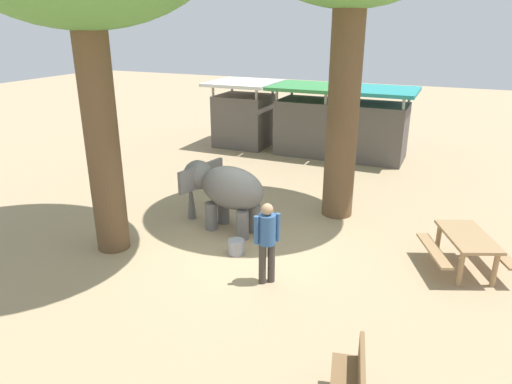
% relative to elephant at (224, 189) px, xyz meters
% --- Properties ---
extents(ground_plane, '(60.00, 60.00, 0.00)m').
position_rel_elephant_xyz_m(ground_plane, '(0.87, -0.72, -1.01)').
color(ground_plane, tan).
extents(elephant, '(2.31, 1.53, 1.58)m').
position_rel_elephant_xyz_m(elephant, '(0.00, 0.00, 0.00)').
color(elephant, slate).
rests_on(elephant, ground_plane).
extents(person_handler, '(0.40, 0.37, 1.62)m').
position_rel_elephant_xyz_m(person_handler, '(1.87, -1.90, -0.06)').
color(person_handler, '#3F3833').
rests_on(person_handler, ground_plane).
extents(picnic_table_near, '(1.94, 1.95, 0.78)m').
position_rel_elephant_xyz_m(picnic_table_near, '(5.32, 0.09, -0.42)').
color(picnic_table_near, '#9E7A51').
rests_on(picnic_table_near, ground_plane).
extents(market_stall_white, '(2.50, 2.50, 2.52)m').
position_rel_elephant_xyz_m(market_stall_white, '(-2.95, 7.44, 0.13)').
color(market_stall_white, '#59514C').
rests_on(market_stall_white, ground_plane).
extents(market_stall_green, '(2.50, 2.50, 2.52)m').
position_rel_elephant_xyz_m(market_stall_green, '(-0.35, 7.44, 0.13)').
color(market_stall_green, '#59514C').
rests_on(market_stall_green, ground_plane).
extents(market_stall_teal, '(2.50, 2.50, 2.52)m').
position_rel_elephant_xyz_m(market_stall_teal, '(2.25, 7.44, 0.13)').
color(market_stall_teal, '#59514C').
rests_on(market_stall_teal, ground_plane).
extents(feed_bucket, '(0.36, 0.36, 0.32)m').
position_rel_elephant_xyz_m(feed_bucket, '(0.83, -1.09, -0.85)').
color(feed_bucket, gray).
rests_on(feed_bucket, ground_plane).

